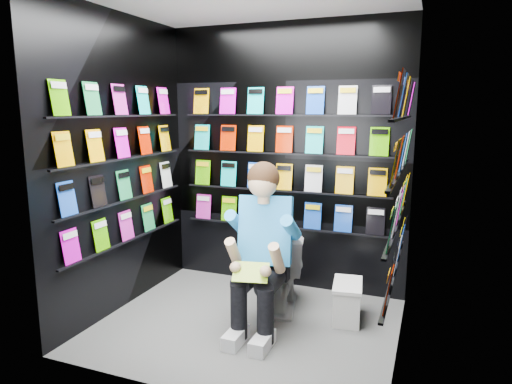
% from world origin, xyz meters
% --- Properties ---
extents(floor, '(2.40, 2.40, 0.00)m').
position_xyz_m(floor, '(0.00, 0.00, 0.00)').
color(floor, '#5E5E5C').
rests_on(floor, ground).
extents(wall_back, '(2.40, 0.04, 2.60)m').
position_xyz_m(wall_back, '(0.00, 1.00, 1.30)').
color(wall_back, black).
rests_on(wall_back, floor).
extents(wall_front, '(2.40, 0.04, 2.60)m').
position_xyz_m(wall_front, '(0.00, -1.00, 1.30)').
color(wall_front, black).
rests_on(wall_front, floor).
extents(wall_left, '(0.04, 2.00, 2.60)m').
position_xyz_m(wall_left, '(-1.20, 0.00, 1.30)').
color(wall_left, black).
rests_on(wall_left, floor).
extents(wall_right, '(0.04, 2.00, 2.60)m').
position_xyz_m(wall_right, '(1.20, 0.00, 1.30)').
color(wall_right, black).
rests_on(wall_right, floor).
extents(comics_back, '(2.10, 0.06, 1.37)m').
position_xyz_m(comics_back, '(0.00, 0.97, 1.31)').
color(comics_back, red).
rests_on(comics_back, wall_back).
extents(comics_left, '(0.06, 1.70, 1.37)m').
position_xyz_m(comics_left, '(-1.17, 0.00, 1.31)').
color(comics_left, red).
rests_on(comics_left, wall_left).
extents(comics_right, '(0.06, 1.70, 1.37)m').
position_xyz_m(comics_right, '(1.17, 0.00, 1.31)').
color(comics_right, red).
rests_on(comics_right, wall_right).
extents(toilet, '(0.57, 0.82, 0.73)m').
position_xyz_m(toilet, '(0.15, 0.46, 0.37)').
color(toilet, white).
rests_on(toilet, floor).
extents(longbox, '(0.27, 0.42, 0.30)m').
position_xyz_m(longbox, '(0.76, 0.41, 0.15)').
color(longbox, silver).
rests_on(longbox, floor).
extents(longbox_lid, '(0.29, 0.45, 0.03)m').
position_xyz_m(longbox_lid, '(0.76, 0.41, 0.31)').
color(longbox_lid, silver).
rests_on(longbox_lid, longbox).
extents(reader, '(0.73, 0.93, 1.53)m').
position_xyz_m(reader, '(0.15, 0.08, 0.80)').
color(reader, '#147ACC').
rests_on(reader, toilet).
extents(held_comic, '(0.29, 0.21, 0.11)m').
position_xyz_m(held_comic, '(0.15, -0.27, 0.58)').
color(held_comic, '#1B991A').
rests_on(held_comic, reader).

